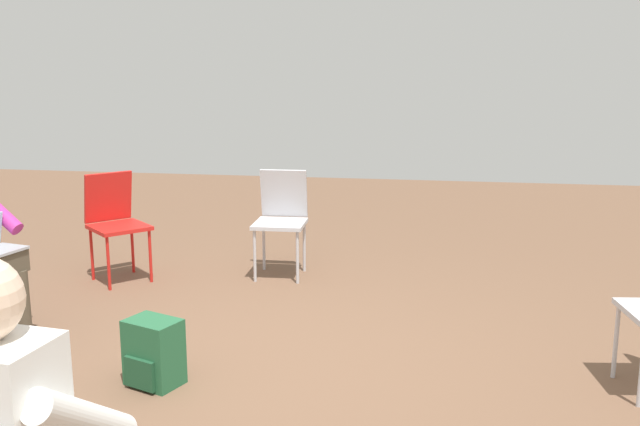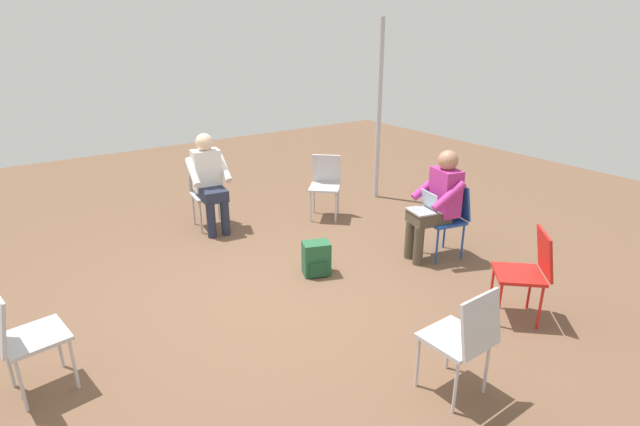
{
  "view_description": "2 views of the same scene",
  "coord_description": "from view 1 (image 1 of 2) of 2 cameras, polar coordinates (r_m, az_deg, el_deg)",
  "views": [
    {
      "loc": [
        0.91,
        -3.54,
        1.68
      ],
      "look_at": [
        0.36,
        -0.26,
        0.99
      ],
      "focal_mm": 40.0,
      "sensor_mm": 36.0,
      "label": 1
    },
    {
      "loc": [
        2.14,
        3.75,
        2.49
      ],
      "look_at": [
        -0.26,
        0.31,
        0.9
      ],
      "focal_mm": 28.0,
      "sensor_mm": 36.0,
      "label": 2
    }
  ],
  "objects": [
    {
      "name": "chair_northwest",
      "position": [
        5.84,
        -16.07,
        -0.41
      ],
      "size": [
        0.59,
        0.58,
        0.85
      ],
      "rotation": [
        0.0,
        0.0,
        -2.31
      ],
      "color": "red",
      "rests_on": "ground"
    },
    {
      "name": "chair_north",
      "position": [
        5.75,
        -3.1,
        -0.13
      ],
      "size": [
        0.41,
        0.45,
        0.85
      ],
      "rotation": [
        0.0,
        0.0,
        -3.11
      ],
      "color": "#B7B7BC",
      "rests_on": "ground"
    },
    {
      "name": "ground_plane",
      "position": [
        4.03,
        -4.54,
        -12.94
      ],
      "size": [
        14.0,
        14.0,
        0.0
      ],
      "primitive_type": "plane",
      "color": "brown"
    },
    {
      "name": "backpack_near_laptop_user",
      "position": [
        3.98,
        -13.13,
        -11.08
      ],
      "size": [
        0.33,
        0.3,
        0.36
      ],
      "rotation": [
        0.0,
        0.0,
        2.78
      ],
      "color": "#235B38",
      "rests_on": "ground"
    }
  ]
}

